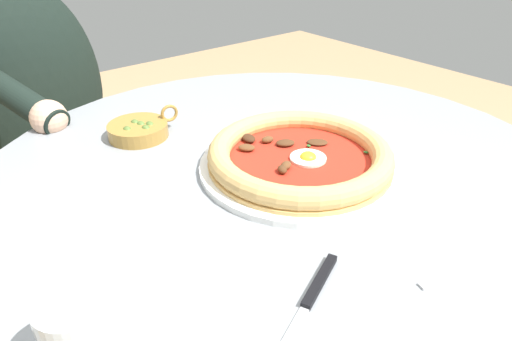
# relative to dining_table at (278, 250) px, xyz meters

# --- Properties ---
(dining_table) EXTENTS (0.99, 0.99, 0.76)m
(dining_table) POSITION_rel_dining_table_xyz_m (0.00, 0.00, 0.00)
(dining_table) COLOR gray
(dining_table) RESTS_ON ground
(pizza_on_plate) EXTENTS (0.32, 0.32, 0.05)m
(pizza_on_plate) POSITION_rel_dining_table_xyz_m (-0.02, -0.03, 0.19)
(pizza_on_plate) COLOR white
(pizza_on_plate) RESTS_ON dining_table
(water_glass) EXTENTS (0.07, 0.07, 0.09)m
(water_glass) POSITION_rel_dining_table_xyz_m (-0.16, 0.38, 0.21)
(water_glass) COLOR silver
(water_glass) RESTS_ON dining_table
(steak_knife) EXTENTS (0.10, 0.21, 0.01)m
(steak_knife) POSITION_rel_dining_table_xyz_m (-0.23, 0.17, 0.17)
(steak_knife) COLOR silver
(steak_knife) RESTS_ON dining_table
(olive_pan) EXTENTS (0.11, 0.13, 0.05)m
(olive_pan) POSITION_rel_dining_table_xyz_m (0.26, 0.12, 0.18)
(olive_pan) COLOR olive
(olive_pan) RESTS_ON dining_table
(fork_utensil) EXTENTS (0.06, 0.18, 0.00)m
(fork_utensil) POSITION_rel_dining_table_xyz_m (-0.32, -0.04, 0.17)
(fork_utensil) COLOR #BCBCC1
(fork_utensil) RESTS_ON dining_table
(diner_person) EXTENTS (0.55, 0.42, 1.16)m
(diner_person) POSITION_rel_dining_table_xyz_m (0.73, 0.18, -0.07)
(diner_person) COLOR #282833
(diner_person) RESTS_ON ground
(cafe_chair_diner) EXTENTS (0.50, 0.50, 0.85)m
(cafe_chair_diner) POSITION_rel_dining_table_xyz_m (0.87, 0.22, -0.08)
(cafe_chair_diner) COLOR #504A45
(cafe_chair_diner) RESTS_ON ground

